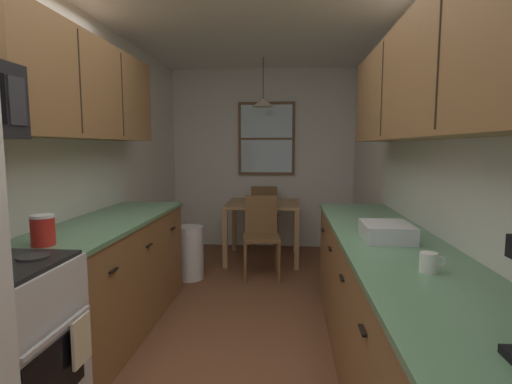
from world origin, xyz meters
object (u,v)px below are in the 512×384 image
trash_bin (190,253)px  storage_canister (43,230)px  dining_table (263,211)px  dish_rack (387,232)px  mug_by_coffeemaker (429,262)px  dining_chair_far (265,213)px  dining_chair_near (261,232)px

trash_bin → storage_canister: 2.24m
dining_table → dish_rack: dish_rack is taller
dining_table → mug_by_coffeemaker: mug_by_coffeemaker is taller
dining_table → trash_bin: dining_table is taller
dining_chair_far → storage_canister: bearing=-106.2°
storage_canister → dish_rack: 1.99m
dining_chair_far → dish_rack: dish_rack is taller
dining_chair_far → mug_by_coffeemaker: bearing=-76.0°
dining_chair_near → trash_bin: dining_chair_near is taller
storage_canister → dish_rack: storage_canister is taller
dining_table → dining_chair_far: dining_chair_far is taller
dining_chair_far → storage_canister: size_ratio=5.14×
storage_canister → dining_chair_near: bearing=64.8°
trash_bin → mug_by_coffeemaker: size_ratio=5.12×
dining_table → trash_bin: (-0.75, -0.82, -0.34)m
mug_by_coffeemaker → trash_bin: bearing=125.1°
storage_canister → mug_by_coffeemaker: (2.00, -0.32, -0.04)m
trash_bin → dish_rack: dish_rack is taller
dining_chair_near → trash_bin: size_ratio=1.53×
dining_chair_near → dining_chair_far: size_ratio=1.00×
dining_chair_near → storage_canister: 2.57m
mug_by_coffeemaker → dining_chair_near: bearing=109.6°
dining_chair_near → dish_rack: 2.22m
storage_canister → dish_rack: bearing=8.7°
dining_chair_near → trash_bin: (-0.78, -0.18, -0.21)m
dining_table → dish_rack: bearing=-70.8°
dining_chair_near → storage_canister: storage_canister is taller
dining_chair_far → storage_canister: (-1.04, -3.56, 0.49)m
dining_chair_near → dish_rack: dish_rack is taller
trash_bin → dining_chair_near: bearing=13.1°
mug_by_coffeemaker → dish_rack: dish_rack is taller
dish_rack → trash_bin: bearing=132.7°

